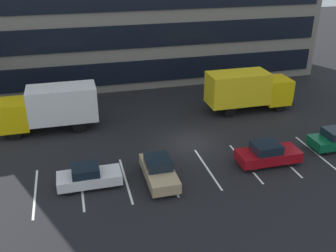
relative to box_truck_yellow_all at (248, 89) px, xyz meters
name	(u,v)px	position (x,y,z in m)	size (l,w,h in m)	color
ground_plane	(190,143)	(-6.93, -4.95, -2.04)	(120.00, 120.00, 0.00)	black
lot_markings	(207,168)	(-6.93, -8.80, -2.04)	(22.54, 5.40, 0.01)	silver
box_truck_yellow_all	(248,89)	(0.00, 0.00, 0.00)	(7.82, 2.59, 3.63)	yellow
box_truck_yellow	(50,107)	(-17.10, 0.17, 0.00)	(7.81, 2.58, 3.62)	yellow
sedan_white	(89,176)	(-14.84, -8.84, -1.37)	(3.97, 1.66, 1.42)	white
sedan_maroon	(268,154)	(-2.69, -9.17, -1.30)	(4.36, 1.82, 1.56)	maroon
sedan_tan	(159,170)	(-10.45, -9.34, -1.32)	(1.79, 4.27, 1.53)	tan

